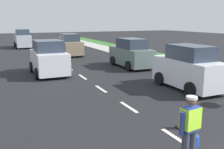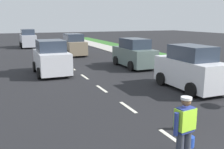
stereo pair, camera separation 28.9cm
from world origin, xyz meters
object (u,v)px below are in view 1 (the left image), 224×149
at_px(car_parked_far, 131,54).
at_px(car_parked_curbside, 188,69).
at_px(traffic_cone_near, 183,120).
at_px(car_oncoming_third, 23,39).
at_px(car_oncoming_lead, 49,59).
at_px(road_worker, 190,126).
at_px(car_outgoing_far, 69,45).

relative_size(car_parked_far, car_parked_curbside, 1.06).
height_order(traffic_cone_near, car_parked_curbside, car_parked_curbside).
distance_m(car_oncoming_third, car_oncoming_lead, 17.45).
bearing_deg(car_oncoming_third, car_parked_curbside, -76.70).
distance_m(car_oncoming_lead, car_parked_curbside, 8.54).
height_order(car_parked_far, car_parked_curbside, car_parked_curbside).
relative_size(car_parked_far, car_oncoming_third, 0.99).
distance_m(road_worker, car_parked_curbside, 7.10).
height_order(car_parked_far, car_oncoming_third, car_oncoming_third).
bearing_deg(traffic_cone_near, car_oncoming_lead, 102.60).
bearing_deg(road_worker, car_outgoing_far, 83.24).
xyz_separation_m(car_outgoing_far, car_oncoming_lead, (-3.48, -8.14, 0.03)).
height_order(car_oncoming_third, car_parked_curbside, car_oncoming_third).
relative_size(road_worker, car_oncoming_third, 0.40).
distance_m(car_outgoing_far, car_parked_curbside, 14.69).
height_order(traffic_cone_near, car_outgoing_far, car_outgoing_far).
distance_m(road_worker, car_oncoming_third, 29.29).
xyz_separation_m(road_worker, traffic_cone_near, (1.16, 1.63, -0.63)).
bearing_deg(car_parked_curbside, traffic_cone_near, -131.68).
relative_size(traffic_cone_near, car_parked_curbside, 0.16).
bearing_deg(traffic_cone_near, car_oncoming_third, 94.62).
height_order(car_oncoming_third, car_outgoing_far, car_oncoming_third).
relative_size(car_parked_far, car_oncoming_lead, 1.07).
distance_m(car_parked_far, car_oncoming_third, 18.29).
distance_m(car_parked_far, car_parked_curbside, 6.53).
height_order(traffic_cone_near, car_oncoming_third, car_oncoming_third).
bearing_deg(car_parked_curbside, car_parked_far, 87.49).
bearing_deg(road_worker, car_oncoming_third, 92.10).
bearing_deg(car_oncoming_lead, traffic_cone_near, -77.40).
distance_m(traffic_cone_near, car_parked_far, 10.99).
distance_m(traffic_cone_near, car_oncoming_lead, 10.47).
distance_m(car_oncoming_third, car_outgoing_far, 9.93).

